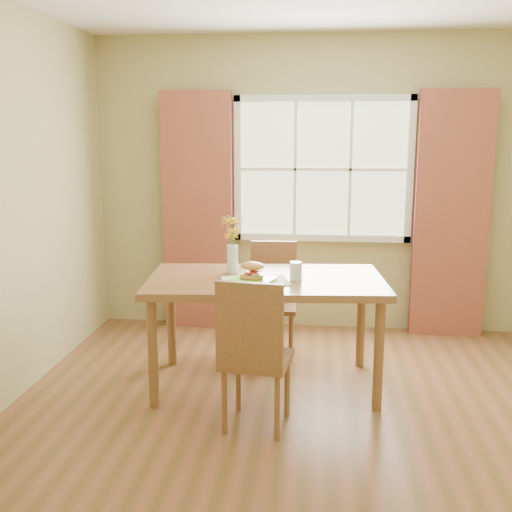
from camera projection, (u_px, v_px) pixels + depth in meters
The scene contains 12 objects.
room at pixel (323, 212), 3.66m from camera, with size 4.24×3.84×2.74m.
window at pixel (323, 169), 5.45m from camera, with size 1.62×0.06×1.32m.
curtain_left at pixel (197, 213), 5.56m from camera, with size 0.65×0.08×2.20m, color maroon.
curtain_right at pixel (451, 216), 5.33m from camera, with size 0.65×0.08×2.20m, color maroon.
dining_table at pixel (266, 289), 4.27m from camera, with size 1.74×1.07×0.81m.
chair_near at pixel (254, 349), 3.63m from camera, with size 0.46×0.46×0.98m.
chair_far at pixel (273, 293), 5.00m from camera, with size 0.40×0.40×0.93m.
placemat at pixel (255, 281), 4.15m from camera, with size 0.45×0.33×0.01m, color beige.
plate at pixel (252, 281), 4.11m from camera, with size 0.28×0.28×0.01m, color #86CC33.
croissant_sandwich at pixel (252, 271), 4.09m from camera, with size 0.19×0.14×0.13m.
water_glass at pixel (296, 272), 4.17m from camera, with size 0.09×0.09×0.13m.
flower_vase at pixel (232, 239), 4.37m from camera, with size 0.17×0.17×0.42m.
Camera 1 is at (-0.03, -3.66, 1.81)m, focal length 42.00 mm.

